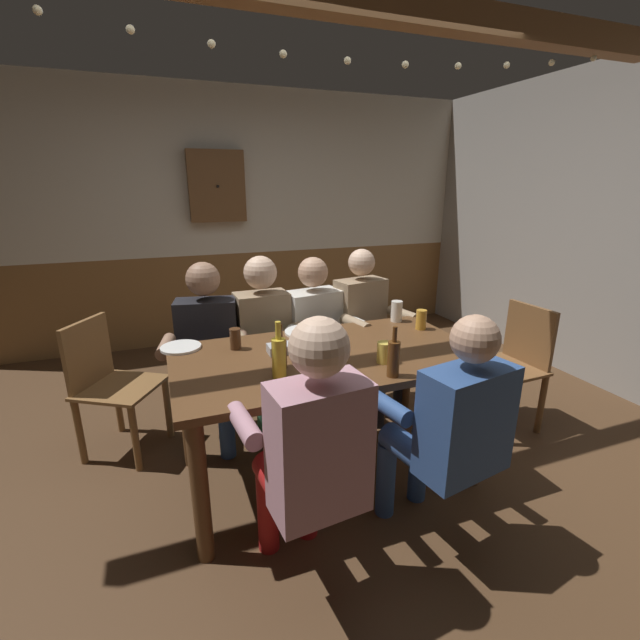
% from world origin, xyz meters
% --- Properties ---
extents(ground_plane, '(6.31, 6.31, 0.00)m').
position_xyz_m(ground_plane, '(0.00, 0.00, 0.00)').
color(ground_plane, '#4C331E').
extents(back_wall_upper, '(5.26, 0.12, 1.67)m').
position_xyz_m(back_wall_upper, '(0.00, 2.53, 1.79)').
color(back_wall_upper, beige).
extents(back_wall_wainscot, '(5.26, 0.12, 0.96)m').
position_xyz_m(back_wall_wainscot, '(0.00, 2.53, 0.48)').
color(back_wall_wainscot, brown).
rests_on(back_wall_wainscot, ground_plane).
extents(dining_table, '(1.69, 0.93, 0.78)m').
position_xyz_m(dining_table, '(0.00, -0.18, 0.67)').
color(dining_table, brown).
rests_on(dining_table, ground_plane).
extents(person_0, '(0.58, 0.57, 1.20)m').
position_xyz_m(person_0, '(-0.59, 0.50, 0.67)').
color(person_0, black).
rests_on(person_0, ground_plane).
extents(person_1, '(0.51, 0.52, 1.22)m').
position_xyz_m(person_1, '(-0.19, 0.51, 0.68)').
color(person_1, '#997F60').
rests_on(person_1, ground_plane).
extents(person_2, '(0.59, 0.58, 1.19)m').
position_xyz_m(person_2, '(0.20, 0.52, 0.66)').
color(person_2, silver).
rests_on(person_2, ground_plane).
extents(person_3, '(0.56, 0.58, 1.23)m').
position_xyz_m(person_3, '(0.59, 0.50, 0.67)').
color(person_3, '#997F60').
rests_on(person_3, ground_plane).
extents(person_4, '(0.54, 0.53, 1.25)m').
position_xyz_m(person_4, '(-0.34, -0.87, 0.69)').
color(person_4, '#B78493').
rests_on(person_4, ground_plane).
extents(person_5, '(0.59, 0.57, 1.18)m').
position_xyz_m(person_5, '(0.32, -0.87, 0.65)').
color(person_5, '#2D4C84').
rests_on(person_5, ground_plane).
extents(chair_empty_near_right, '(0.46, 0.46, 0.88)m').
position_xyz_m(chair_empty_near_right, '(1.44, -0.10, 0.48)').
color(chair_empty_near_right, brown).
rests_on(chair_empty_near_right, ground_plane).
extents(chair_empty_near_left, '(0.60, 0.60, 0.88)m').
position_xyz_m(chair_empty_near_left, '(-1.20, 0.55, 0.48)').
color(chair_empty_near_left, brown).
rests_on(chair_empty_near_left, ground_plane).
extents(condiment_caddy, '(0.14, 0.10, 0.05)m').
position_xyz_m(condiment_caddy, '(-0.24, -0.08, 0.80)').
color(condiment_caddy, '#B2B7BC').
rests_on(condiment_caddy, dining_table).
extents(plate_0, '(0.23, 0.23, 0.01)m').
position_xyz_m(plate_0, '(-0.76, 0.19, 0.79)').
color(plate_0, white).
rests_on(plate_0, dining_table).
extents(plate_1, '(0.27, 0.27, 0.01)m').
position_xyz_m(plate_1, '(0.00, 0.19, 0.79)').
color(plate_1, white).
rests_on(plate_1, dining_table).
extents(bottle_0, '(0.07, 0.07, 0.29)m').
position_xyz_m(bottle_0, '(-0.34, -0.39, 0.89)').
color(bottle_0, gold).
rests_on(bottle_0, dining_table).
extents(bottle_1, '(0.06, 0.06, 0.26)m').
position_xyz_m(bottle_1, '(0.19, -0.57, 0.88)').
color(bottle_1, '#593314').
rests_on(bottle_1, dining_table).
extents(bottle_2, '(0.06, 0.06, 0.24)m').
position_xyz_m(bottle_2, '(-0.30, -0.28, 0.86)').
color(bottle_2, '#593314').
rests_on(bottle_2, dining_table).
extents(pint_glass_0, '(0.06, 0.06, 0.12)m').
position_xyz_m(pint_glass_0, '(-0.47, 0.07, 0.84)').
color(pint_glass_0, '#4C2D19').
rests_on(pint_glass_0, dining_table).
extents(pint_glass_1, '(0.07, 0.07, 0.16)m').
position_xyz_m(pint_glass_1, '(-0.03, -0.30, 0.86)').
color(pint_glass_1, gold).
rests_on(pint_glass_1, dining_table).
extents(pint_glass_2, '(0.08, 0.08, 0.11)m').
position_xyz_m(pint_glass_2, '(0.23, -0.40, 0.84)').
color(pint_glass_2, '#E5C64C').
rests_on(pint_glass_2, dining_table).
extents(pint_glass_3, '(0.08, 0.08, 0.14)m').
position_xyz_m(pint_glass_3, '(0.66, 0.20, 0.85)').
color(pint_glass_3, white).
rests_on(pint_glass_3, dining_table).
extents(pint_glass_4, '(0.07, 0.07, 0.13)m').
position_xyz_m(pint_glass_4, '(0.72, 0.00, 0.84)').
color(pint_glass_4, gold).
rests_on(pint_glass_4, dining_table).
extents(wall_dart_cabinet, '(0.56, 0.15, 0.70)m').
position_xyz_m(wall_dart_cabinet, '(-0.19, 2.40, 1.66)').
color(wall_dart_cabinet, brown).
extents(string_lights, '(3.72, 0.04, 0.19)m').
position_xyz_m(string_lights, '(-0.00, -0.01, 2.33)').
color(string_lights, '#F9EAB2').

